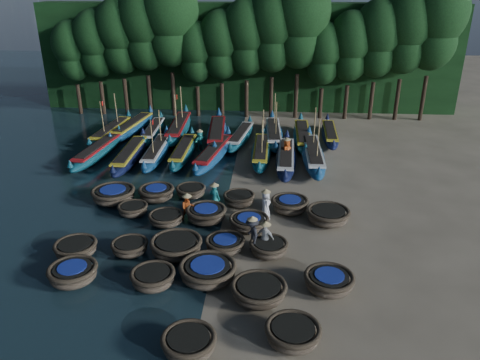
# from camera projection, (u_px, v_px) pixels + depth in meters

# --- Properties ---
(ground) EXTENTS (120.00, 120.00, 0.00)m
(ground) POSITION_uv_depth(u_px,v_px,m) (224.00, 215.00, 26.10)
(ground) COLOR gray
(ground) RESTS_ON ground
(foliage_wall) EXTENTS (40.00, 3.00, 10.00)m
(foliage_wall) POSITION_uv_depth(u_px,v_px,m) (248.00, 57.00, 45.59)
(foliage_wall) COLOR black
(foliage_wall) RESTS_ON ground
(coracle_3) EXTENTS (2.17, 2.17, 0.76)m
(coracle_3) POSITION_uv_depth(u_px,v_px,m) (189.00, 343.00, 16.35)
(coracle_3) COLOR brown
(coracle_3) RESTS_ON ground
(coracle_4) EXTENTS (2.34, 2.34, 0.75)m
(coracle_4) POSITION_uv_depth(u_px,v_px,m) (293.00, 333.00, 16.81)
(coracle_4) COLOR brown
(coracle_4) RESTS_ON ground
(coracle_5) EXTENTS (2.41, 2.41, 0.81)m
(coracle_5) POSITION_uv_depth(u_px,v_px,m) (73.00, 273.00, 20.16)
(coracle_5) COLOR brown
(coracle_5) RESTS_ON ground
(coracle_6) EXTENTS (2.05, 2.05, 0.77)m
(coracle_6) POSITION_uv_depth(u_px,v_px,m) (153.00, 278.00, 19.90)
(coracle_6) COLOR brown
(coracle_6) RESTS_ON ground
(coracle_7) EXTENTS (2.57, 2.57, 0.84)m
(coracle_7) POSITION_uv_depth(u_px,v_px,m) (208.00, 271.00, 20.27)
(coracle_7) COLOR brown
(coracle_7) RESTS_ON ground
(coracle_8) EXTENTS (2.87, 2.87, 0.76)m
(coracle_8) POSITION_uv_depth(u_px,v_px,m) (259.00, 291.00, 19.09)
(coracle_8) COLOR brown
(coracle_8) RESTS_ON ground
(coracle_9) EXTENTS (2.16, 2.16, 0.78)m
(coracle_9) POSITION_uv_depth(u_px,v_px,m) (329.00, 281.00, 19.65)
(coracle_9) COLOR brown
(coracle_9) RESTS_ON ground
(coracle_10) EXTENTS (2.19, 2.19, 0.72)m
(coracle_10) POSITION_uv_depth(u_px,v_px,m) (76.00, 248.00, 22.12)
(coracle_10) COLOR brown
(coracle_10) RESTS_ON ground
(coracle_11) EXTENTS (2.06, 2.06, 0.66)m
(coracle_11) POSITION_uv_depth(u_px,v_px,m) (130.00, 247.00, 22.29)
(coracle_11) COLOR brown
(coracle_11) RESTS_ON ground
(coracle_12) EXTENTS (2.68, 2.68, 0.83)m
(coracle_12) POSITION_uv_depth(u_px,v_px,m) (176.00, 246.00, 22.16)
(coracle_12) COLOR brown
(coracle_12) RESTS_ON ground
(coracle_13) EXTENTS (2.09, 2.09, 0.65)m
(coracle_13) POSITION_uv_depth(u_px,v_px,m) (225.00, 244.00, 22.55)
(coracle_13) COLOR brown
(coracle_13) RESTS_ON ground
(coracle_14) EXTENTS (2.10, 2.10, 0.71)m
(coracle_14) POSITION_uv_depth(u_px,v_px,m) (269.00, 247.00, 22.19)
(coracle_14) COLOR brown
(coracle_14) RESTS_ON ground
(coracle_15) EXTENTS (1.73, 1.73, 0.64)m
(coracle_15) POSITION_uv_depth(u_px,v_px,m) (133.00, 209.00, 25.92)
(coracle_15) COLOR brown
(coracle_15) RESTS_ON ground
(coracle_16) EXTENTS (1.97, 1.97, 0.64)m
(coracle_16) POSITION_uv_depth(u_px,v_px,m) (166.00, 218.00, 24.95)
(coracle_16) COLOR brown
(coracle_16) RESTS_ON ground
(coracle_17) EXTENTS (2.60, 2.60, 0.84)m
(coracle_17) POSITION_uv_depth(u_px,v_px,m) (206.00, 214.00, 25.15)
(coracle_17) COLOR brown
(coracle_17) RESTS_ON ground
(coracle_18) EXTENTS (2.52, 2.52, 0.69)m
(coracle_18) POSITION_uv_depth(u_px,v_px,m) (249.00, 222.00, 24.49)
(coracle_18) COLOR brown
(coracle_18) RESTS_ON ground
(coracle_19) EXTENTS (2.35, 2.35, 0.82)m
(coracle_19) POSITION_uv_depth(u_px,v_px,m) (328.00, 215.00, 25.04)
(coracle_19) COLOR brown
(coracle_19) RESTS_ON ground
(coracle_20) EXTENTS (2.83, 2.83, 0.84)m
(coracle_20) POSITION_uv_depth(u_px,v_px,m) (113.00, 195.00, 27.38)
(coracle_20) COLOR brown
(coracle_20) RESTS_ON ground
(coracle_21) EXTENTS (2.33, 2.33, 0.84)m
(coracle_21) POSITION_uv_depth(u_px,v_px,m) (157.00, 193.00, 27.58)
(coracle_21) COLOR brown
(coracle_21) RESTS_ON ground
(coracle_22) EXTENTS (1.80, 1.80, 0.69)m
(coracle_22) POSITION_uv_depth(u_px,v_px,m) (191.00, 191.00, 28.03)
(coracle_22) COLOR brown
(coracle_22) RESTS_ON ground
(coracle_23) EXTENTS (2.05, 2.05, 0.75)m
(coracle_23) POSITION_uv_depth(u_px,v_px,m) (239.00, 199.00, 27.00)
(coracle_23) COLOR brown
(coracle_23) RESTS_ON ground
(coracle_24) EXTENTS (2.23, 2.23, 0.81)m
(coracle_24) POSITION_uv_depth(u_px,v_px,m) (290.00, 204.00, 26.24)
(coracle_24) COLOR brown
(coracle_24) RESTS_ON ground
(long_boat_1) EXTENTS (2.29, 8.04, 1.42)m
(long_boat_1) POSITION_uv_depth(u_px,v_px,m) (98.00, 151.00, 34.00)
(long_boat_1) COLOR #0E3D53
(long_boat_1) RESTS_ON ground
(long_boat_2) EXTENTS (1.53, 8.15, 1.43)m
(long_boat_2) POSITION_uv_depth(u_px,v_px,m) (130.00, 155.00, 33.28)
(long_boat_2) COLOR black
(long_boat_2) RESTS_ON ground
(long_boat_3) EXTENTS (1.52, 7.92, 3.36)m
(long_boat_3) POSITION_uv_depth(u_px,v_px,m) (157.00, 152.00, 33.92)
(long_boat_3) COLOR navy
(long_boat_3) RESTS_ON ground
(long_boat_4) EXTENTS (1.42, 7.69, 1.35)m
(long_boat_4) POSITION_uv_depth(u_px,v_px,m) (183.00, 151.00, 34.04)
(long_boat_4) COLOR #0E3D53
(long_boat_4) RESTS_ON ground
(long_boat_5) EXTENTS (2.84, 8.24, 1.47)m
(long_boat_5) POSITION_uv_depth(u_px,v_px,m) (214.00, 153.00, 33.55)
(long_boat_5) COLOR navy
(long_boat_5) RESTS_ON ground
(long_boat_6) EXTENTS (1.43, 7.98, 3.39)m
(long_boat_6) POSITION_uv_depth(u_px,v_px,m) (261.00, 152.00, 33.90)
(long_boat_6) COLOR #0E3D53
(long_boat_6) RESTS_ON ground
(long_boat_7) EXTENTS (1.74, 8.27, 1.46)m
(long_boat_7) POSITION_uv_depth(u_px,v_px,m) (286.00, 158.00, 32.66)
(long_boat_7) COLOR black
(long_boat_7) RESTS_ON ground
(long_boat_8) EXTENTS (1.62, 8.82, 3.75)m
(long_boat_8) POSITION_uv_depth(u_px,v_px,m) (313.00, 155.00, 33.09)
(long_boat_8) COLOR navy
(long_boat_8) RESTS_ON ground
(long_boat_9) EXTENTS (2.12, 8.17, 3.48)m
(long_boat_9) POSITION_uv_depth(u_px,v_px,m) (111.00, 132.00, 38.23)
(long_boat_9) COLOR #0E3D53
(long_boat_9) RESTS_ON ground
(long_boat_10) EXTENTS (2.65, 8.24, 1.47)m
(long_boat_10) POSITION_uv_depth(u_px,v_px,m) (133.00, 127.00, 39.40)
(long_boat_10) COLOR navy
(long_boat_10) RESTS_ON ground
(long_boat_11) EXTENTS (1.56, 7.31, 1.29)m
(long_boat_11) POSITION_uv_depth(u_px,v_px,m) (153.00, 131.00, 38.62)
(long_boat_11) COLOR #0E3D53
(long_boat_11) RESTS_ON ground
(long_boat_12) EXTENTS (1.89, 9.02, 3.83)m
(long_boat_12) POSITION_uv_depth(u_px,v_px,m) (179.00, 128.00, 38.98)
(long_boat_12) COLOR #0E3D53
(long_boat_12) RESTS_ON ground
(long_boat_13) EXTENTS (2.26, 9.14, 1.61)m
(long_boat_13) POSITION_uv_depth(u_px,v_px,m) (217.00, 133.00, 37.64)
(long_boat_13) COLOR navy
(long_boat_13) RESTS_ON ground
(long_boat_14) EXTENTS (2.41, 7.38, 1.31)m
(long_boat_14) POSITION_uv_depth(u_px,v_px,m) (241.00, 137.00, 37.26)
(long_boat_14) COLOR #0E3D53
(long_boat_14) RESTS_ON ground
(long_boat_15) EXTENTS (1.80, 8.49, 3.61)m
(long_boat_15) POSITION_uv_depth(u_px,v_px,m) (273.00, 134.00, 37.64)
(long_boat_15) COLOR navy
(long_boat_15) RESTS_ON ground
(long_boat_16) EXTENTS (1.51, 8.44, 1.49)m
(long_boat_16) POSITION_uv_depth(u_px,v_px,m) (303.00, 136.00, 37.10)
(long_boat_16) COLOR #0E3D53
(long_boat_16) RESTS_ON ground
(long_boat_17) EXTENTS (1.52, 7.36, 1.30)m
(long_boat_17) POSITION_uv_depth(u_px,v_px,m) (330.00, 134.00, 37.85)
(long_boat_17) COLOR black
(long_boat_17) RESTS_ON ground
(fisherman_0) EXTENTS (0.71, 0.92, 1.86)m
(fisherman_0) POSITION_uv_depth(u_px,v_px,m) (266.00, 204.00, 25.37)
(fisherman_0) COLOR silver
(fisherman_0) RESTS_ON ground
(fisherman_1) EXTENTS (0.73, 0.61, 1.91)m
(fisherman_1) POSITION_uv_depth(u_px,v_px,m) (215.00, 197.00, 26.04)
(fisherman_1) COLOR #1B7371
(fisherman_1) RESTS_ON ground
(fisherman_2) EXTENTS (0.88, 0.78, 1.69)m
(fisherman_2) POSITION_uv_depth(u_px,v_px,m) (187.00, 207.00, 25.23)
(fisherman_2) COLOR #BA4A18
(fisherman_2) RESTS_ON ground
(fisherman_3) EXTENTS (0.95, 1.28, 1.98)m
(fisherman_3) POSITION_uv_depth(u_px,v_px,m) (252.00, 234.00, 22.33)
(fisherman_3) COLOR black
(fisherman_3) RESTS_ON ground
(fisherman_4) EXTENTS (0.97, 0.71, 1.73)m
(fisherman_4) POSITION_uv_depth(u_px,v_px,m) (265.00, 236.00, 22.33)
(fisherman_4) COLOR silver
(fisherman_4) RESTS_ON ground
(fisherman_5) EXTENTS (1.17, 1.49, 1.78)m
(fisherman_5) POSITION_uv_depth(u_px,v_px,m) (200.00, 140.00, 35.45)
(fisherman_5) COLOR #1B7371
(fisherman_5) RESTS_ON ground
(fisherman_6) EXTENTS (0.89, 1.04, 1.99)m
(fisherman_6) POSITION_uv_depth(u_px,v_px,m) (287.00, 150.00, 32.99)
(fisherman_6) COLOR #BA4A18
(fisherman_6) RESTS_ON ground
(tree_0) EXTENTS (3.68, 3.68, 8.68)m
(tree_0) POSITION_uv_depth(u_px,v_px,m) (72.00, 50.00, 43.04)
(tree_0) COLOR black
(tree_0) RESTS_ON ground
(tree_1) EXTENTS (4.09, 4.09, 9.65)m
(tree_1) POSITION_uv_depth(u_px,v_px,m) (96.00, 43.00, 42.62)
(tree_1) COLOR black
(tree_1) RESTS_ON ground
(tree_2) EXTENTS (4.51, 4.51, 10.63)m
(tree_2) POSITION_uv_depth(u_px,v_px,m) (120.00, 36.00, 42.20)
(tree_2) COLOR black
(tree_2) RESTS_ON ground
(tree_3) EXTENTS (4.92, 4.92, 11.60)m
(tree_3) POSITION_uv_depth(u_px,v_px,m) (144.00, 28.00, 41.78)
(tree_3) COLOR black
(tree_3) RESTS_ON ground
(tree_4) EXTENTS (5.34, 5.34, 12.58)m
(tree_4) POSITION_uv_depth(u_px,v_px,m) (169.00, 20.00, 41.36)
(tree_4) COLOR black
(tree_4) RESTS_ON ground
(tree_5) EXTENTS (3.68, 3.68, 8.68)m
(tree_5) POSITION_uv_depth(u_px,v_px,m) (196.00, 52.00, 42.29)
(tree_5) COLOR black
(tree_5) RESTS_ON ground
(tree_6) EXTENTS (4.09, 4.09, 9.65)m
(tree_6) POSITION_uv_depth(u_px,v_px,m) (221.00, 44.00, 41.87)
(tree_6) COLOR black
(tree_6) RESTS_ON ground
(tree_7) EXTENTS (4.51, 4.51, 10.63)m
(tree_7) POSITION_uv_depth(u_px,v_px,m) (247.00, 37.00, 41.45)
(tree_7) COLOR black
(tree_7) RESTS_ON ground
(tree_8) EXTENTS (4.92, 4.92, 11.60)m
(tree_8) POSITION_uv_depth(u_px,v_px,m) (273.00, 29.00, 41.03)
(tree_8) COLOR black
(tree_8) RESTS_ON ground
(tree_9) EXTENTS (5.34, 5.34, 12.58)m
(tree_9) POSITION_uv_depth(u_px,v_px,m) (300.00, 21.00, 40.61)
(tree_9) COLOR black
(tree_9) RESTS_ON ground
(tree_10) EXTENTS (3.68, 3.68, 8.68)m
(tree_10) POSITION_uv_depth(u_px,v_px,m) (324.00, 53.00, 41.54)
(tree_10) COLOR black
(tree_10) RESTS_ON ground
(tree_11) EXTENTS (4.09, 4.09, 9.65)m
(tree_11) POSITION_uv_depth(u_px,v_px,m) (351.00, 45.00, 41.12)
(tree_11) COLOR black
(tree_11) RESTS_ON ground
(tree_12) EXTENTS (4.51, 4.51, 10.63)m
(tree_12) POSITION_uv_depth(u_px,v_px,m) (379.00, 38.00, 40.70)
(tree_12) COLOR black
(tree_12) RESTS_ON ground
(tree_13) EXTENTS (4.92, 4.92, 11.60)m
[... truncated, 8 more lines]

